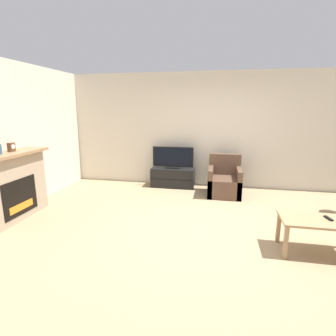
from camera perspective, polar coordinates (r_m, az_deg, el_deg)
ground_plane at (r=4.41m, az=9.32°, el=-12.38°), size 24.00×24.00×0.00m
wall_back at (r=6.36m, az=10.48°, el=7.99°), size 12.00×0.06×2.70m
wall_left at (r=5.43m, az=-31.42°, el=5.53°), size 0.06×12.00×2.70m
fireplace at (r=5.13m, az=-31.36°, el=-3.50°), size 0.51×1.49×1.16m
mantel_clock at (r=5.11m, az=-30.94°, el=3.91°), size 0.08×0.11×0.15m
tv_stand at (r=6.37m, az=1.05°, el=-2.05°), size 1.03×0.42×0.46m
tv at (r=6.26m, az=1.07°, el=2.10°), size 0.98×0.18×0.52m
armchair at (r=5.90m, az=12.16°, el=-3.00°), size 0.70×0.76×0.87m
coffee_table at (r=3.97m, az=30.22°, el=-10.62°), size 0.98×0.51×0.47m
remote at (r=4.01m, az=31.55°, el=-9.31°), size 0.08×0.16×0.02m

